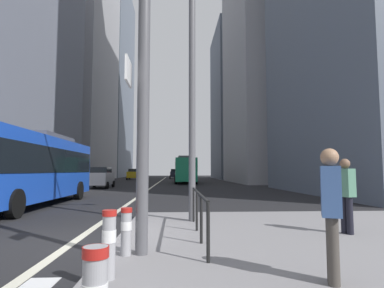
{
  "coord_description": "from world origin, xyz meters",
  "views": [
    {
      "loc": [
        2.27,
        -7.46,
        1.61
      ],
      "look_at": [
        4.39,
        33.29,
        5.0
      ],
      "focal_mm": 30.08,
      "sensor_mm": 36.0,
      "label": 1
    }
  ],
  "objects_px": {
    "pedestrian_waiting": "(331,207)",
    "city_bus_blue_oncoming": "(29,166)",
    "bollard_right": "(126,229)",
    "street_lamp_post": "(192,50)",
    "car_receding_far": "(174,174)",
    "car_receding_near": "(181,174)",
    "traffic_signal_gantry": "(34,32)",
    "city_bus_red_receding": "(185,169)",
    "car_oncoming_far": "(133,174)",
    "pedestrian_walking": "(346,192)",
    "bollard_left": "(109,241)",
    "car_oncoming_mid": "(101,177)"
  },
  "relations": [
    {
      "from": "car_receding_far",
      "to": "city_bus_blue_oncoming",
      "type": "bearing_deg",
      "value": -97.12
    },
    {
      "from": "pedestrian_waiting",
      "to": "city_bus_blue_oncoming",
      "type": "bearing_deg",
      "value": 129.04
    },
    {
      "from": "car_oncoming_far",
      "to": "street_lamp_post",
      "type": "distance_m",
      "value": 50.47
    },
    {
      "from": "pedestrian_walking",
      "to": "city_bus_red_receding",
      "type": "bearing_deg",
      "value": 94.51
    },
    {
      "from": "bollard_right",
      "to": "pedestrian_waiting",
      "type": "height_order",
      "value": "pedestrian_waiting"
    },
    {
      "from": "car_oncoming_far",
      "to": "city_bus_blue_oncoming",
      "type": "bearing_deg",
      "value": -88.66
    },
    {
      "from": "city_bus_red_receding",
      "to": "bollard_left",
      "type": "xyz_separation_m",
      "value": [
        -2.15,
        -37.51,
        -1.18
      ]
    },
    {
      "from": "car_receding_near",
      "to": "car_oncoming_far",
      "type": "height_order",
      "value": "same"
    },
    {
      "from": "car_receding_near",
      "to": "street_lamp_post",
      "type": "relative_size",
      "value": 0.53
    },
    {
      "from": "car_receding_near",
      "to": "car_oncoming_far",
      "type": "xyz_separation_m",
      "value": [
        -8.7,
        -4.3,
        0.0
      ]
    },
    {
      "from": "car_receding_near",
      "to": "car_receding_far",
      "type": "height_order",
      "value": "same"
    },
    {
      "from": "city_bus_blue_oncoming",
      "to": "car_receding_far",
      "type": "bearing_deg",
      "value": 82.88
    },
    {
      "from": "street_lamp_post",
      "to": "bollard_left",
      "type": "xyz_separation_m",
      "value": [
        -1.39,
        -5.01,
        -4.62
      ]
    },
    {
      "from": "traffic_signal_gantry",
      "to": "car_receding_near",
      "type": "bearing_deg",
      "value": 86.38
    },
    {
      "from": "car_receding_near",
      "to": "car_oncoming_far",
      "type": "bearing_deg",
      "value": -153.68
    },
    {
      "from": "pedestrian_waiting",
      "to": "bollard_left",
      "type": "bearing_deg",
      "value": 173.67
    },
    {
      "from": "car_oncoming_mid",
      "to": "bollard_right",
      "type": "relative_size",
      "value": 5.15
    },
    {
      "from": "car_receding_near",
      "to": "traffic_signal_gantry",
      "type": "height_order",
      "value": "traffic_signal_gantry"
    },
    {
      "from": "city_bus_blue_oncoming",
      "to": "car_oncoming_mid",
      "type": "xyz_separation_m",
      "value": [
        -0.34,
        15.57,
        -0.85
      ]
    },
    {
      "from": "street_lamp_post",
      "to": "bollard_left",
      "type": "bearing_deg",
      "value": -105.52
    },
    {
      "from": "car_receding_far",
      "to": "bollard_right",
      "type": "relative_size",
      "value": 5.67
    },
    {
      "from": "street_lamp_post",
      "to": "pedestrian_waiting",
      "type": "distance_m",
      "value": 6.94
    },
    {
      "from": "city_bus_blue_oncoming",
      "to": "street_lamp_post",
      "type": "height_order",
      "value": "street_lamp_post"
    },
    {
      "from": "car_receding_near",
      "to": "traffic_signal_gantry",
      "type": "bearing_deg",
      "value": -93.62
    },
    {
      "from": "car_oncoming_mid",
      "to": "traffic_signal_gantry",
      "type": "relative_size",
      "value": 0.7
    },
    {
      "from": "car_oncoming_mid",
      "to": "street_lamp_post",
      "type": "relative_size",
      "value": 0.52
    },
    {
      "from": "street_lamp_post",
      "to": "bollard_left",
      "type": "relative_size",
      "value": 8.71
    },
    {
      "from": "pedestrian_waiting",
      "to": "pedestrian_walking",
      "type": "height_order",
      "value": "pedestrian_waiting"
    },
    {
      "from": "city_bus_blue_oncoming",
      "to": "car_oncoming_far",
      "type": "distance_m",
      "value": 44.34
    },
    {
      "from": "car_receding_near",
      "to": "bollard_left",
      "type": "relative_size",
      "value": 4.61
    },
    {
      "from": "bollard_right",
      "to": "street_lamp_post",
      "type": "bearing_deg",
      "value": 70.59
    },
    {
      "from": "street_lamp_post",
      "to": "traffic_signal_gantry",
      "type": "bearing_deg",
      "value": -129.29
    },
    {
      "from": "car_receding_far",
      "to": "street_lamp_post",
      "type": "relative_size",
      "value": 0.58
    },
    {
      "from": "city_bus_blue_oncoming",
      "to": "car_oncoming_far",
      "type": "xyz_separation_m",
      "value": [
        -1.04,
        44.32,
        -0.85
      ]
    },
    {
      "from": "car_oncoming_far",
      "to": "pedestrian_walking",
      "type": "relative_size",
      "value": 2.61
    },
    {
      "from": "city_bus_red_receding",
      "to": "pedestrian_waiting",
      "type": "distance_m",
      "value": 37.85
    },
    {
      "from": "car_receding_far",
      "to": "car_oncoming_far",
      "type": "bearing_deg",
      "value": -136.12
    },
    {
      "from": "car_receding_far",
      "to": "bollard_right",
      "type": "xyz_separation_m",
      "value": [
        -0.68,
        -60.62,
        -0.39
      ]
    },
    {
      "from": "pedestrian_waiting",
      "to": "car_receding_far",
      "type": "bearing_deg",
      "value": 92.04
    },
    {
      "from": "bollard_left",
      "to": "car_receding_far",
      "type": "bearing_deg",
      "value": 89.32
    },
    {
      "from": "city_bus_red_receding",
      "to": "pedestrian_walking",
      "type": "relative_size",
      "value": 6.62
    },
    {
      "from": "car_receding_near",
      "to": "street_lamp_post",
      "type": "bearing_deg",
      "value": -90.61
    },
    {
      "from": "city_bus_red_receding",
      "to": "car_receding_far",
      "type": "height_order",
      "value": "city_bus_red_receding"
    },
    {
      "from": "car_oncoming_far",
      "to": "bollard_left",
      "type": "xyz_separation_m",
      "value": [
        6.73,
        -54.65,
        -0.33
      ]
    },
    {
      "from": "bollard_left",
      "to": "traffic_signal_gantry",
      "type": "bearing_deg",
      "value": 142.94
    },
    {
      "from": "car_oncoming_far",
      "to": "pedestrian_walking",
      "type": "distance_m",
      "value": 53.07
    },
    {
      "from": "car_oncoming_far",
      "to": "traffic_signal_gantry",
      "type": "distance_m",
      "value": 53.71
    },
    {
      "from": "street_lamp_post",
      "to": "car_oncoming_far",
      "type": "bearing_deg",
      "value": 99.3
    },
    {
      "from": "city_bus_red_receding",
      "to": "car_receding_near",
      "type": "relative_size",
      "value": 2.71
    },
    {
      "from": "car_receding_far",
      "to": "bollard_right",
      "type": "height_order",
      "value": "car_receding_far"
    }
  ]
}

